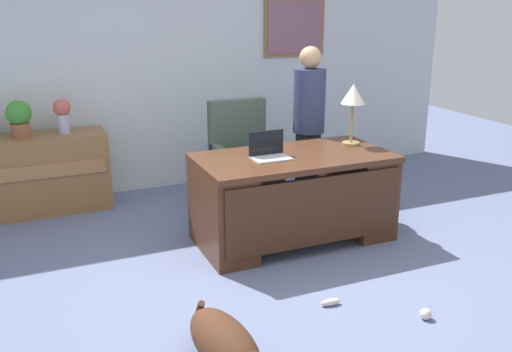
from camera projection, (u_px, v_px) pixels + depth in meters
The scene contains 13 objects.
ground_plane at pixel (278, 276), 4.48m from camera, with size 12.00×12.00×0.00m, color slate.
back_wall at pixel (181, 67), 6.35m from camera, with size 7.00×0.16×2.70m.
desk at pixel (295, 195), 5.03m from camera, with size 1.71×0.88×0.79m.
credenza at pixel (30, 175), 5.69m from camera, with size 1.52×0.50×0.79m.
armchair at pixel (243, 162), 5.80m from camera, with size 0.60×0.59×1.11m.
person_standing at pixel (309, 126), 5.77m from camera, with size 0.32×0.32×1.64m.
dog_lying at pixel (227, 346), 3.33m from camera, with size 0.38×0.89×0.30m.
laptop at pixel (269, 152), 4.84m from camera, with size 0.32×0.22×0.22m.
desk_lamp at pixel (353, 98), 5.15m from camera, with size 0.22×0.22×0.56m.
vase_with_flowers at pixel (62, 113), 5.65m from camera, with size 0.17×0.17×0.35m.
potted_plant at pixel (19, 117), 5.50m from camera, with size 0.24×0.24×0.36m.
dog_toy_ball at pixel (426, 314), 3.88m from camera, with size 0.08×0.08×0.08m, color beige.
dog_toy_bone at pixel (331, 302), 4.05m from camera, with size 0.15×0.05×0.05m, color beige.
Camera 1 is at (-1.77, -3.63, 2.11)m, focal length 39.93 mm.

